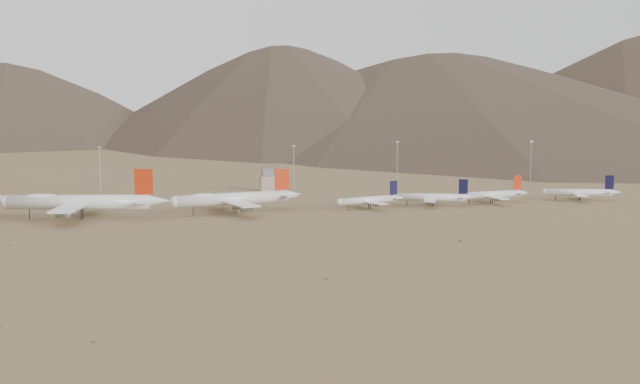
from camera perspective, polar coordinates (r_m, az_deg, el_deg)
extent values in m
plane|color=#93774C|center=(371.18, -4.50, -2.01)|extent=(3000.00, 3000.00, 0.00)
cone|color=silver|center=(406.42, -19.47, -0.48)|extent=(11.25, 5.81, 5.81)
cylinder|color=silver|center=(395.25, -15.18, -0.63)|extent=(60.52, 19.37, 6.26)
sphere|color=silver|center=(403.54, -19.36, -0.63)|extent=(6.14, 6.14, 6.14)
cone|color=silver|center=(388.52, -10.31, -0.56)|extent=(11.88, 7.89, 5.64)
cube|color=silver|center=(395.66, -15.35, -0.76)|extent=(21.62, 56.34, 0.78)
cube|color=silver|center=(389.28, -11.02, -0.53)|extent=(9.94, 21.80, 0.38)
cube|color=#B2260B|center=(388.62, -11.22, 0.65)|extent=(7.81, 2.27, 11.11)
cylinder|color=black|center=(401.48, -18.10, -1.37)|extent=(0.40, 0.40, 4.24)
cylinder|color=black|center=(397.13, -14.93, -1.35)|extent=(0.51, 0.51, 4.24)
cylinder|color=black|center=(394.11, -15.04, -1.41)|extent=(0.51, 0.51, 4.24)
ellipsoid|color=silver|center=(399.10, -17.38, -0.38)|extent=(19.96, 8.83, 3.76)
cylinder|color=slate|center=(406.55, -14.96, -0.79)|extent=(6.53, 4.08, 2.82)
cylinder|color=slate|center=(385.16, -15.73, -1.19)|extent=(6.53, 4.08, 2.82)
cylinder|color=slate|center=(416.21, -14.64, -0.62)|extent=(6.53, 4.08, 2.82)
cylinder|color=slate|center=(375.56, -16.11, -1.39)|extent=(6.53, 4.08, 2.82)
cylinder|color=silver|center=(402.55, -5.62, -0.44)|extent=(53.25, 17.91, 5.52)
sphere|color=silver|center=(393.41, -9.23, -0.65)|extent=(5.41, 5.41, 5.41)
cone|color=silver|center=(414.55, -1.78, -0.16)|extent=(10.52, 7.09, 4.97)
cube|color=silver|center=(402.25, -5.76, -0.56)|extent=(19.80, 49.63, 0.69)
cube|color=silver|center=(412.70, -2.32, -0.17)|extent=(9.04, 19.22, 0.33)
cube|color=#B2260B|center=(411.50, -2.46, 0.81)|extent=(6.87, 2.11, 9.80)
cylinder|color=black|center=(396.57, -8.12, -1.25)|extent=(0.36, 0.36, 3.74)
cylinder|color=black|center=(404.79, -5.55, -1.06)|extent=(0.45, 0.45, 3.74)
cylinder|color=black|center=(402.25, -5.40, -1.10)|extent=(0.45, 0.45, 3.74)
ellipsoid|color=silver|center=(397.42, -7.48, -0.33)|extent=(17.60, 8.04, 3.31)
cylinder|color=slate|center=(411.46, -6.27, -0.61)|extent=(5.78, 3.67, 2.49)
cylinder|color=slate|center=(393.41, -5.23, -0.91)|extent=(5.78, 3.67, 2.49)
cylinder|color=slate|center=(419.63, -6.71, -0.48)|extent=(5.78, 3.67, 2.49)
cylinder|color=slate|center=(385.34, -4.73, -1.06)|extent=(5.78, 3.67, 2.49)
cylinder|color=silver|center=(416.75, 3.12, -0.53)|extent=(30.95, 12.43, 3.40)
sphere|color=silver|center=(408.21, 1.30, -0.66)|extent=(3.33, 3.33, 3.33)
cone|color=silver|center=(426.76, 5.07, -0.35)|extent=(6.29, 4.58, 3.06)
cube|color=silver|center=(416.46, 3.05, -0.60)|extent=(12.66, 27.14, 0.43)
cube|color=silver|center=(425.29, 4.80, -0.36)|extent=(5.69, 10.58, 0.20)
cube|color=black|center=(424.40, 4.73, 0.27)|extent=(3.98, 1.49, 6.71)
cylinder|color=black|center=(411.08, 1.85, -1.02)|extent=(0.36, 0.36, 2.33)
cylinder|color=black|center=(418.15, 3.12, -0.90)|extent=(0.45, 0.45, 2.33)
cylinder|color=black|center=(416.75, 3.25, -0.92)|extent=(0.45, 0.45, 2.33)
cylinder|color=slate|center=(422.76, 2.48, -0.61)|extent=(3.44, 2.38, 1.53)
cylinder|color=slate|center=(410.41, 3.64, -0.83)|extent=(3.44, 2.38, 1.53)
cylinder|color=silver|center=(429.40, 7.12, -0.34)|extent=(32.08, 15.03, 3.58)
sphere|color=silver|center=(429.59, 4.92, -0.31)|extent=(3.51, 3.51, 3.51)
cone|color=silver|center=(429.91, 9.58, -0.33)|extent=(6.69, 5.11, 3.22)
cube|color=silver|center=(429.46, 7.03, -0.41)|extent=(14.95, 28.28, 0.45)
cube|color=silver|center=(429.77, 9.23, -0.32)|extent=(6.58, 11.09, 0.21)
cube|color=black|center=(429.20, 9.16, 0.34)|extent=(4.12, 1.82, 7.06)
cylinder|color=black|center=(429.82, 5.58, -0.71)|extent=(0.38, 0.38, 2.45)
cylinder|color=black|center=(430.65, 7.20, -0.72)|extent=(0.47, 0.47, 2.45)
cylinder|color=black|center=(428.88, 7.21, -0.75)|extent=(0.47, 0.47, 2.45)
cylinder|color=slate|center=(437.42, 7.03, -0.40)|extent=(3.65, 2.67, 1.61)
cylinder|color=slate|center=(421.71, 7.04, -0.65)|extent=(3.65, 2.67, 1.61)
cylinder|color=silver|center=(443.78, 10.85, -0.18)|extent=(33.62, 7.53, 3.63)
sphere|color=silver|center=(435.28, 8.97, -0.27)|extent=(3.56, 3.56, 3.56)
cone|color=silver|center=(453.81, 12.86, -0.05)|extent=(6.36, 3.95, 3.27)
cube|color=silver|center=(443.49, 10.77, -0.25)|extent=(8.68, 29.08, 0.45)
cube|color=silver|center=(452.32, 12.58, -0.05)|extent=(4.27, 11.17, 0.22)
cube|color=#B2260B|center=(451.44, 12.52, 0.58)|extent=(4.35, 0.83, 7.16)
cylinder|color=black|center=(438.13, 9.53, -0.64)|extent=(0.38, 0.38, 2.48)
cylinder|color=black|center=(445.24, 10.85, -0.55)|extent=(0.48, 0.48, 2.48)
cylinder|color=black|center=(443.71, 10.97, -0.58)|extent=(0.48, 0.48, 2.48)
cylinder|color=slate|center=(450.40, 10.24, -0.25)|extent=(3.51, 2.01, 1.63)
cylinder|color=slate|center=(436.83, 11.32, -0.48)|extent=(3.51, 2.01, 1.63)
cylinder|color=silver|center=(465.83, 16.22, -0.03)|extent=(31.98, 13.86, 3.54)
sphere|color=silver|center=(462.87, 14.25, -0.01)|extent=(3.47, 3.47, 3.47)
cone|color=silver|center=(469.78, 18.41, -0.01)|extent=(6.58, 4.91, 3.18)
cube|color=silver|center=(465.76, 16.14, -0.09)|extent=(13.95, 28.12, 0.44)
cube|color=silver|center=(469.16, 18.10, 0.00)|extent=(6.20, 10.99, 0.21)
cube|color=black|center=(468.52, 18.04, 0.60)|extent=(4.11, 1.67, 6.98)
cylinder|color=black|center=(464.03, 14.83, -0.38)|extent=(0.37, 0.37, 2.42)
cylinder|color=black|center=(467.15, 16.27, -0.38)|extent=(0.47, 0.47, 2.42)
cylinder|color=black|center=(465.43, 16.31, -0.40)|extent=(0.47, 0.47, 2.42)
cylinder|color=slate|center=(473.48, 15.96, -0.09)|extent=(3.60, 2.56, 1.59)
cylinder|color=slate|center=(458.24, 16.33, -0.31)|extent=(3.60, 2.56, 1.59)
cube|color=tan|center=(493.19, -3.38, 0.54)|extent=(8.00, 8.00, 8.00)
cube|color=slate|center=(492.62, -3.39, 1.23)|extent=(6.00, 6.00, 4.00)
cylinder|color=gray|center=(488.14, -13.91, 1.30)|extent=(0.50, 0.50, 25.00)
cube|color=gray|center=(487.22, -13.95, 2.80)|extent=(2.00, 0.60, 0.80)
cylinder|color=gray|center=(485.24, -1.69, 1.46)|extent=(0.50, 0.50, 25.00)
cube|color=gray|center=(484.32, -1.70, 2.97)|extent=(2.00, 0.60, 0.80)
cylinder|color=gray|center=(527.53, 4.95, 1.83)|extent=(0.50, 0.50, 25.00)
cube|color=gray|center=(526.69, 4.97, 3.22)|extent=(2.00, 0.60, 0.80)
cylinder|color=gray|center=(544.50, 13.34, 1.82)|extent=(0.50, 0.50, 25.00)
cube|color=gray|center=(543.68, 13.37, 3.17)|extent=(2.00, 0.60, 0.80)
ellipsoid|color=brown|center=(334.12, -19.23, -3.24)|extent=(1.01, 1.01, 0.54)
ellipsoid|color=brown|center=(220.77, -19.75, -8.10)|extent=(0.55, 0.55, 0.39)
ellipsoid|color=brown|center=(259.78, 0.40, -5.56)|extent=(0.95, 0.95, 0.51)
ellipsoid|color=brown|center=(276.54, -19.18, -5.19)|extent=(0.51, 0.51, 0.40)
ellipsoid|color=brown|center=(329.31, 9.00, -3.07)|extent=(1.10, 1.10, 0.81)
ellipsoid|color=brown|center=(320.50, -2.68, -3.30)|extent=(0.63, 0.63, 0.33)
ellipsoid|color=brown|center=(353.89, 19.59, -2.74)|extent=(0.55, 0.55, 0.40)
ellipsoid|color=brown|center=(201.77, -14.28, -9.24)|extent=(0.74, 0.74, 0.59)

